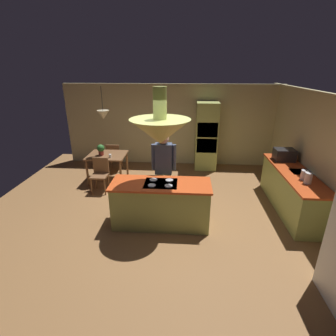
% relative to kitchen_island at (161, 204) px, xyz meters
% --- Properties ---
extents(ground, '(8.16, 8.16, 0.00)m').
position_rel_kitchen_island_xyz_m(ground, '(0.00, 0.20, -0.46)').
color(ground, olive).
extents(wall_back, '(6.80, 0.10, 2.55)m').
position_rel_kitchen_island_xyz_m(wall_back, '(0.00, 3.65, 0.81)').
color(wall_back, beige).
rests_on(wall_back, ground).
extents(wall_right, '(0.10, 7.20, 2.55)m').
position_rel_kitchen_island_xyz_m(wall_right, '(3.25, 0.60, 0.81)').
color(wall_right, beige).
rests_on(wall_right, ground).
extents(kitchen_island, '(1.96, 0.77, 0.93)m').
position_rel_kitchen_island_xyz_m(kitchen_island, '(0.00, 0.00, 0.00)').
color(kitchen_island, '#A8B259').
rests_on(kitchen_island, ground).
extents(counter_run_right, '(0.73, 2.47, 0.91)m').
position_rel_kitchen_island_xyz_m(counter_run_right, '(2.84, 0.80, 0.00)').
color(counter_run_right, '#A8B259').
rests_on(counter_run_right, ground).
extents(oven_tower, '(0.66, 0.62, 2.06)m').
position_rel_kitchen_island_xyz_m(oven_tower, '(1.10, 3.24, 0.57)').
color(oven_tower, '#A8B259').
rests_on(oven_tower, ground).
extents(dining_table, '(1.03, 0.91, 0.76)m').
position_rel_kitchen_island_xyz_m(dining_table, '(-1.70, 2.10, 0.20)').
color(dining_table, brown).
rests_on(dining_table, ground).
extents(person_at_island, '(0.53, 0.23, 1.75)m').
position_rel_kitchen_island_xyz_m(person_at_island, '(0.00, 0.65, 0.55)').
color(person_at_island, tan).
rests_on(person_at_island, ground).
extents(range_hood, '(1.10, 1.10, 1.00)m').
position_rel_kitchen_island_xyz_m(range_hood, '(0.00, 0.00, 1.51)').
color(range_hood, '#A8B259').
extents(pendant_light_over_table, '(0.32, 0.32, 0.82)m').
position_rel_kitchen_island_xyz_m(pendant_light_over_table, '(-1.70, 2.10, 1.40)').
color(pendant_light_over_table, beige).
extents(chair_facing_island, '(0.40, 0.40, 0.87)m').
position_rel_kitchen_island_xyz_m(chair_facing_island, '(-1.70, 1.43, 0.04)').
color(chair_facing_island, brown).
rests_on(chair_facing_island, ground).
extents(chair_by_back_wall, '(0.40, 0.40, 0.87)m').
position_rel_kitchen_island_xyz_m(chair_by_back_wall, '(-1.70, 2.77, 0.04)').
color(chair_by_back_wall, brown).
rests_on(chair_by_back_wall, ground).
extents(potted_plant_on_table, '(0.20, 0.20, 0.30)m').
position_rel_kitchen_island_xyz_m(potted_plant_on_table, '(-1.84, 2.05, 0.47)').
color(potted_plant_on_table, '#99382D').
rests_on(potted_plant_on_table, dining_table).
extents(cup_on_table, '(0.07, 0.07, 0.09)m').
position_rel_kitchen_island_xyz_m(cup_on_table, '(-1.54, 1.87, 0.34)').
color(cup_on_table, white).
rests_on(cup_on_table, dining_table).
extents(canister_flour, '(0.14, 0.14, 0.22)m').
position_rel_kitchen_island_xyz_m(canister_flour, '(2.84, 0.19, 0.56)').
color(canister_flour, silver).
rests_on(canister_flour, counter_run_right).
extents(canister_sugar, '(0.13, 0.13, 0.20)m').
position_rel_kitchen_island_xyz_m(canister_sugar, '(2.84, 0.37, 0.55)').
color(canister_sugar, silver).
rests_on(canister_sugar, counter_run_right).
extents(microwave_on_counter, '(0.46, 0.36, 0.28)m').
position_rel_kitchen_island_xyz_m(microwave_on_counter, '(2.84, 1.53, 0.59)').
color(microwave_on_counter, '#232326').
rests_on(microwave_on_counter, counter_run_right).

